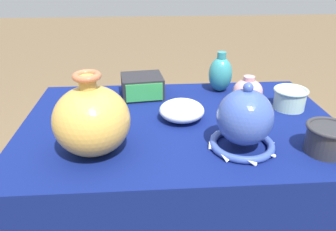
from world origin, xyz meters
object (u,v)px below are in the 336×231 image
Objects in this scene: cup_wide_charcoal at (327,138)px; cup_wide_celadon at (290,98)px; vase_tall_bulbous at (92,120)px; vase_dome_bell at (244,122)px; jar_round_teal at (220,74)px; mosaic_tile_box at (142,86)px; jar_round_rose at (248,91)px; bowl_shallow_porcelain at (182,110)px.

cup_wide_charcoal is 1.02× the size of cup_wide_celadon.
vase_tall_bulbous reaches higher than cup_wide_celadon.
vase_dome_bell reaches higher than jar_round_teal.
cup_wide_charcoal reaches higher than mosaic_tile_box.
cup_wide_celadon is at bearing -23.26° from mosaic_tile_box.
jar_round_rose is (0.40, -0.09, 0.01)m from mosaic_tile_box.
jar_round_rose is 0.39m from cup_wide_charcoal.
vase_tall_bulbous reaches higher than bowl_shallow_porcelain.
bowl_shallow_porcelain is at bearing 128.47° from vase_dome_bell.
cup_wide_celadon is at bearing 46.23° from vase_dome_bell.
bowl_shallow_porcelain is at bearing -65.37° from mosaic_tile_box.
jar_round_rose reaches higher than cup_wide_charcoal.
mosaic_tile_box is 1.13× the size of bowl_shallow_porcelain.
cup_wide_charcoal is 0.30m from cup_wide_celadon.
jar_round_teal is 0.29m from cup_wide_celadon.
vase_dome_bell is at bearing 169.89° from cup_wide_charcoal.
jar_round_rose is (0.11, 0.32, -0.04)m from vase_dome_bell.
jar_round_teal is at bearing 86.26° from vase_dome_bell.
mosaic_tile_box is 1.38× the size of cup_wide_charcoal.
vase_tall_bulbous is 1.44× the size of jar_round_teal.
jar_round_rose reaches higher than mosaic_tile_box.
vase_tall_bulbous is 0.64m from jar_round_teal.
jar_round_teal is 1.47× the size of jar_round_rose.
vase_tall_bulbous is 0.66m from cup_wide_charcoal.
jar_round_teal is 1.30× the size of cup_wide_charcoal.
vase_tall_bulbous reaches higher than jar_round_rose.
jar_round_rose is (0.54, 0.31, -0.05)m from vase_tall_bulbous.
mosaic_tile_box is at bearing -173.73° from jar_round_teal.
vase_tall_bulbous reaches higher than vase_dome_bell.
vase_tall_bulbous is at bearing -135.98° from jar_round_teal.
mosaic_tile_box is 1.57× the size of jar_round_rose.
jar_round_rose is (0.08, -0.13, -0.03)m from jar_round_teal.
mosaic_tile_box is 1.41× the size of cup_wide_celadon.
vase_dome_bell is 1.32× the size of bowl_shallow_porcelain.
vase_tall_bulbous is 0.72m from cup_wide_celadon.
jar_round_teal reaches higher than jar_round_rose.
cup_wide_charcoal is (0.39, -0.24, 0.01)m from bowl_shallow_porcelain.
jar_round_teal is at bearing 121.63° from jar_round_rose.
jar_round_teal is 0.53m from cup_wide_charcoal.
vase_tall_bulbous is 1.54× the size of bowl_shallow_porcelain.
vase_dome_bell is (0.43, -0.01, -0.02)m from vase_tall_bulbous.
cup_wide_charcoal is at bearing -71.56° from jar_round_rose.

